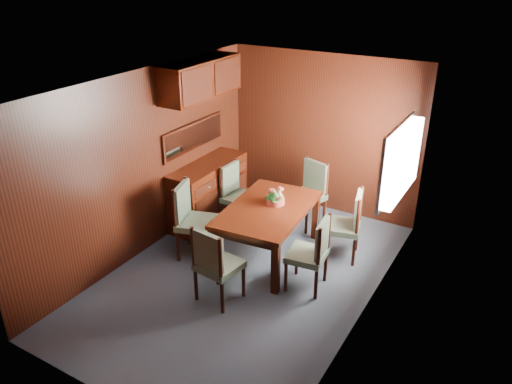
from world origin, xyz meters
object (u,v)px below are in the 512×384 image
Objects in this scene: flower_centerpiece at (276,195)px; dining_table at (268,214)px; chair_right_near at (313,250)px; sideboard at (209,192)px; chair_left_near at (191,216)px; chair_head at (215,262)px.

dining_table is at bearing -104.54° from flower_centerpiece.
flower_centerpiece is (-0.77, 0.49, 0.32)m from chair_right_near.
chair_left_near is (0.37, -0.91, 0.12)m from sideboard.
sideboard is 1.45× the size of chair_head.
chair_head is (0.85, -0.69, -0.03)m from chair_left_near.
chair_right_near reaches higher than sideboard.
chair_left_near is 1.06× the size of chair_head.
chair_head reaches higher than sideboard.
dining_table is 1.67× the size of chair_head.
chair_right_near is (0.80, -0.36, -0.10)m from dining_table.
sideboard is at bearing -174.53° from chair_left_near.
chair_left_near is at bearing 86.71° from chair_right_near.
dining_table is at bearing 59.10° from chair_right_near.
flower_centerpiece is (1.29, -0.31, 0.39)m from sideboard.
dining_table is at bearing -19.70° from sideboard.
flower_centerpiece is at bearing -13.55° from sideboard.
chair_right_near is 0.97m from flower_centerpiece.
chair_head is at bearing -52.71° from sideboard.
chair_left_near is 3.96× the size of flower_centerpiece.
chair_right_near is at bearing -21.39° from sideboard.
dining_table is 0.88m from chair_right_near.
chair_left_near is (-0.88, -0.46, -0.05)m from dining_table.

